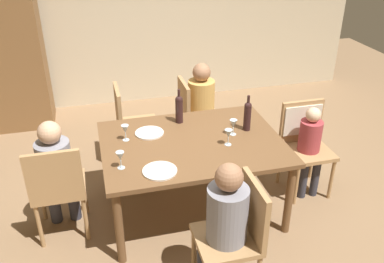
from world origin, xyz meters
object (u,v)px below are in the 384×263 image
object	(u,v)px
person_woman_host	(203,103)
wine_bottle_dark_red	(247,115)
dining_table	(192,149)
wine_glass_far	(233,124)
chair_far_right	(194,113)
dinner_plate_guest_left	(160,171)
chair_far_left	(130,120)
wine_bottle_tall_green	(179,108)
person_man_guest	(223,221)
chair_near	(238,230)
person_child_small	(310,144)
wine_glass_centre	(120,157)
chair_left_end	(58,186)
wine_glass_near_right	(125,130)
person_man_bearded	(56,168)
wine_glass_near_left	(228,134)
dinner_plate_host	(149,133)
chair_right_end	(303,134)

from	to	relation	value
person_woman_host	wine_bottle_dark_red	size ratio (longest dim) A/B	3.21
dining_table	wine_glass_far	size ratio (longest dim) A/B	10.77
chair_far_right	dinner_plate_guest_left	xyz separation A→B (m)	(-0.64, -1.38, 0.22)
chair_far_left	wine_bottle_tall_green	world-z (taller)	wine_bottle_tall_green
person_man_guest	wine_bottle_tall_green	size ratio (longest dim) A/B	3.22
chair_far_right	wine_bottle_tall_green	world-z (taller)	wine_bottle_tall_green
chair_near	chair_far_left	bearing A→B (deg)	15.30
chair_far_left	person_child_small	world-z (taller)	person_child_small
chair_near	wine_glass_centre	world-z (taller)	chair_near
person_child_small	wine_bottle_dark_red	world-z (taller)	wine_bottle_dark_red
chair_left_end	dinner_plate_guest_left	xyz separation A→B (m)	(0.81, -0.32, 0.22)
wine_glass_centre	wine_glass_near_right	world-z (taller)	same
chair_far_right	chair_left_end	xyz separation A→B (m)	(-1.46, -1.07, 0.00)
chair_near	dinner_plate_guest_left	bearing A→B (deg)	38.47
person_man_bearded	wine_glass_near_left	bearing A→B (deg)	-6.30
dining_table	chair_left_end	xyz separation A→B (m)	(-1.18, -0.09, -0.13)
chair_far_left	wine_glass_centre	distance (m)	1.31
chair_left_end	wine_glass_near_right	distance (m)	0.74
chair_near	dinner_plate_host	distance (m)	1.31
person_woman_host	chair_far_left	bearing A→B (deg)	-90.00
wine_glass_near_left	dinner_plate_host	world-z (taller)	wine_glass_near_left
person_woman_host	wine_glass_near_left	bearing A→B (deg)	-4.88
person_man_bearded	person_man_guest	xyz separation A→B (m)	(1.16, -1.00, 0.01)
chair_near	dinner_plate_host	size ratio (longest dim) A/B	3.47
person_man_guest	person_child_small	world-z (taller)	person_man_guest
wine_glass_near_right	wine_glass_far	bearing A→B (deg)	-8.25
person_woman_host	wine_glass_near_right	size ratio (longest dim) A/B	7.48
wine_bottle_dark_red	wine_glass_near_left	size ratio (longest dim) A/B	2.33
wine_glass_near_left	chair_near	bearing A→B (deg)	-103.65
chair_far_right	wine_glass_near_left	xyz separation A→B (m)	(0.02, -1.12, 0.32)
chair_left_end	wine_bottle_tall_green	world-z (taller)	wine_bottle_tall_green
dining_table	dinner_plate_host	distance (m)	0.43
chair_left_end	wine_glass_centre	distance (m)	0.64
person_child_small	chair_right_end	bearing A→B (deg)	-90.00
chair_near	wine_glass_near_left	distance (m)	0.92
chair_far_left	dinner_plate_guest_left	xyz separation A→B (m)	(0.08, -1.38, 0.22)
person_woman_host	person_man_bearded	xyz separation A→B (m)	(-1.57, -0.95, -0.01)
chair_right_end	wine_glass_near_left	xyz separation A→B (m)	(-0.89, -0.26, 0.25)
wine_bottle_tall_green	wine_glass_near_left	xyz separation A→B (m)	(0.31, -0.54, -0.04)
chair_left_end	chair_near	bearing A→B (deg)	-35.08
wine_bottle_dark_red	person_man_guest	bearing A→B (deg)	-118.43
chair_near	wine_glass_near_right	xyz separation A→B (m)	(-0.65, 1.15, 0.32)
chair_right_end	wine_glass_centre	xyz separation A→B (m)	(-1.84, -0.40, 0.25)
wine_glass_near_right	wine_glass_centre	bearing A→B (deg)	-101.25
chair_far_right	person_man_bearded	distance (m)	1.74
wine_glass_near_left	wine_glass_near_right	distance (m)	0.91
chair_right_end	wine_glass_far	xyz separation A→B (m)	(-0.79, -0.09, 0.25)
person_woman_host	wine_bottle_tall_green	world-z (taller)	person_woman_host
dinner_plate_host	dinner_plate_guest_left	xyz separation A→B (m)	(-0.02, -0.65, 0.00)
wine_glass_near_right	dinner_plate_host	xyz separation A→B (m)	(0.22, 0.07, -0.10)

